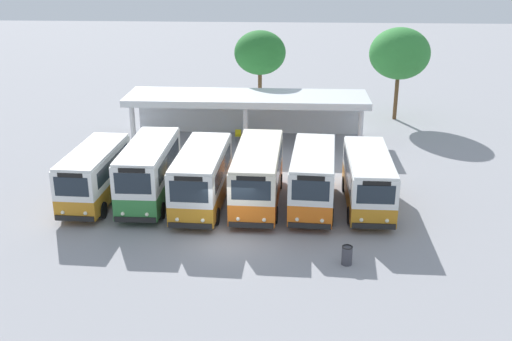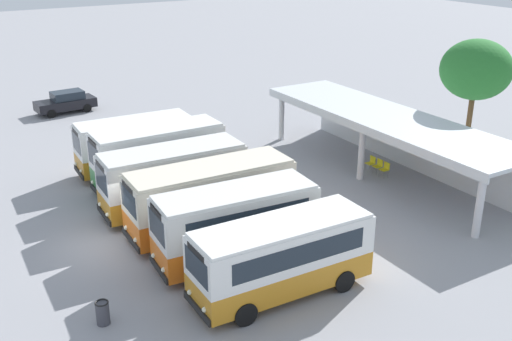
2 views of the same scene
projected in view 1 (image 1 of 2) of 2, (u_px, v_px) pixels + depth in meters
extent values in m
plane|color=#939399|center=(228.00, 242.00, 29.18)|extent=(180.00, 180.00, 0.00)
cylinder|color=black|center=(103.00, 210.00, 31.55)|extent=(0.26, 0.91, 0.90)
cylinder|color=black|center=(65.00, 209.00, 31.73)|extent=(0.26, 0.91, 0.90)
cylinder|color=black|center=(126.00, 182.00, 35.32)|extent=(0.26, 0.91, 0.90)
cylinder|color=black|center=(92.00, 181.00, 35.50)|extent=(0.26, 0.91, 0.90)
cube|color=orange|center=(96.00, 187.00, 33.37)|extent=(2.41, 6.61, 1.02)
cube|color=white|center=(94.00, 166.00, 32.92)|extent=(2.41, 6.61, 1.57)
cube|color=white|center=(93.00, 151.00, 32.62)|extent=(2.33, 6.41, 0.12)
cube|color=black|center=(75.00, 218.00, 30.43)|extent=(2.04, 0.18, 0.28)
cube|color=#1E2833|center=(71.00, 187.00, 29.87)|extent=(1.76, 0.12, 1.02)
cube|color=black|center=(70.00, 175.00, 29.66)|extent=(1.29, 0.10, 0.24)
cube|color=#1E2833|center=(113.00, 165.00, 32.90)|extent=(0.25, 5.22, 0.86)
cube|color=#1E2833|center=(76.00, 163.00, 33.09)|extent=(0.25, 5.22, 0.86)
sphere|color=#EAEACC|center=(85.00, 213.00, 30.28)|extent=(0.20, 0.20, 0.20)
sphere|color=#EAEACC|center=(63.00, 212.00, 30.38)|extent=(0.20, 0.20, 0.20)
cylinder|color=black|center=(162.00, 211.00, 31.51)|extent=(0.23, 0.90, 0.90)
cylinder|color=black|center=(121.00, 210.00, 31.63)|extent=(0.23, 0.90, 0.90)
cylinder|color=black|center=(177.00, 181.00, 35.50)|extent=(0.23, 0.90, 0.90)
cylinder|color=black|center=(141.00, 180.00, 35.63)|extent=(0.23, 0.90, 0.90)
cube|color=#337F3D|center=(150.00, 186.00, 33.38)|extent=(2.29, 6.90, 1.19)
cube|color=white|center=(149.00, 161.00, 32.88)|extent=(2.29, 6.90, 1.70)
cube|color=white|center=(148.00, 145.00, 32.56)|extent=(2.22, 6.70, 0.12)
cube|color=black|center=(135.00, 220.00, 30.29)|extent=(2.14, 0.11, 0.28)
cube|color=#1E2833|center=(133.00, 184.00, 29.65)|extent=(1.84, 0.06, 1.11)
cube|color=black|center=(132.00, 171.00, 29.41)|extent=(1.35, 0.06, 0.24)
cube|color=#1E2833|center=(169.00, 160.00, 32.89)|extent=(0.07, 5.51, 0.94)
cube|color=#1E2833|center=(129.00, 159.00, 33.02)|extent=(0.07, 5.51, 0.94)
sphere|color=#EAEACC|center=(147.00, 214.00, 30.16)|extent=(0.20, 0.20, 0.20)
sphere|color=#EAEACC|center=(123.00, 214.00, 30.23)|extent=(0.20, 0.20, 0.20)
cylinder|color=black|center=(217.00, 216.00, 30.84)|extent=(0.25, 0.91, 0.90)
cylinder|color=black|center=(174.00, 215.00, 31.04)|extent=(0.25, 0.91, 0.90)
cylinder|color=black|center=(228.00, 185.00, 34.90)|extent=(0.25, 0.91, 0.90)
cylinder|color=black|center=(191.00, 184.00, 35.09)|extent=(0.25, 0.91, 0.90)
cube|color=orange|center=(203.00, 191.00, 32.81)|extent=(2.59, 7.10, 1.03)
cube|color=silver|center=(202.00, 168.00, 32.33)|extent=(2.59, 7.10, 1.70)
cube|color=silver|center=(201.00, 152.00, 32.01)|extent=(2.51, 6.89, 0.12)
cube|color=black|center=(190.00, 226.00, 29.64)|extent=(2.21, 0.18, 0.28)
cube|color=#1E2833|center=(189.00, 192.00, 29.05)|extent=(1.90, 0.12, 1.11)
cube|color=black|center=(188.00, 179.00, 28.82)|extent=(1.39, 0.10, 0.24)
cube|color=#1E2833|center=(223.00, 167.00, 32.30)|extent=(0.25, 5.61, 0.94)
cube|color=#1E2833|center=(181.00, 166.00, 32.51)|extent=(0.25, 5.61, 0.94)
sphere|color=#EAEACC|center=(203.00, 220.00, 29.49)|extent=(0.20, 0.20, 0.20)
sphere|color=#EAEACC|center=(177.00, 219.00, 29.60)|extent=(0.20, 0.20, 0.20)
cylinder|color=black|center=(276.00, 215.00, 31.01)|extent=(0.25, 0.91, 0.90)
cylinder|color=black|center=(232.00, 213.00, 31.20)|extent=(0.25, 0.91, 0.90)
cylinder|color=black|center=(280.00, 181.00, 35.42)|extent=(0.25, 0.91, 0.90)
cylinder|color=black|center=(242.00, 180.00, 35.61)|extent=(0.25, 0.91, 0.90)
cube|color=orange|center=(258.00, 188.00, 33.13)|extent=(2.61, 7.70, 1.15)
cube|color=beige|center=(258.00, 165.00, 32.65)|extent=(2.61, 7.70, 1.57)
cube|color=beige|center=(258.00, 150.00, 32.36)|extent=(2.53, 7.47, 0.12)
cube|color=black|center=(251.00, 225.00, 29.70)|extent=(2.24, 0.17, 0.28)
cube|color=#1E2833|center=(251.00, 190.00, 29.09)|extent=(1.93, 0.11, 1.02)
cube|color=black|center=(251.00, 178.00, 28.88)|extent=(1.42, 0.10, 0.24)
cube|color=#1E2833|center=(279.00, 164.00, 32.63)|extent=(0.24, 6.10, 0.86)
cube|color=#1E2833|center=(237.00, 163.00, 32.82)|extent=(0.24, 6.10, 0.86)
sphere|color=#EAEACC|center=(264.00, 220.00, 29.54)|extent=(0.20, 0.20, 0.20)
sphere|color=#EAEACC|center=(238.00, 219.00, 29.65)|extent=(0.20, 0.20, 0.20)
cylinder|color=black|center=(331.00, 217.00, 30.74)|extent=(0.28, 0.91, 0.90)
cylinder|color=black|center=(290.00, 215.00, 30.99)|extent=(0.28, 0.91, 0.90)
cylinder|color=black|center=(332.00, 187.00, 34.61)|extent=(0.28, 0.91, 0.90)
cylinder|color=black|center=(295.00, 185.00, 34.86)|extent=(0.28, 0.91, 0.90)
cube|color=orange|center=(312.00, 192.00, 32.62)|extent=(2.71, 6.85, 1.15)
cube|color=silver|center=(313.00, 168.00, 32.14)|extent=(2.71, 6.85, 1.61)
cube|color=silver|center=(314.00, 153.00, 31.84)|extent=(2.63, 6.65, 0.12)
cube|color=black|center=(309.00, 226.00, 29.63)|extent=(2.12, 0.25, 0.28)
cube|color=#1E2833|center=(311.00, 191.00, 29.02)|extent=(1.83, 0.18, 1.05)
cube|color=black|center=(311.00, 178.00, 28.80)|extent=(1.34, 0.15, 0.24)
cube|color=#1E2833|center=(334.00, 167.00, 32.08)|extent=(0.42, 5.36, 0.89)
cube|color=#1E2833|center=(293.00, 165.00, 32.35)|extent=(0.42, 5.36, 0.89)
sphere|color=#EAEACC|center=(322.00, 221.00, 29.46)|extent=(0.20, 0.20, 0.20)
sphere|color=#EAEACC|center=(297.00, 219.00, 29.60)|extent=(0.20, 0.20, 0.20)
cylinder|color=black|center=(392.00, 217.00, 30.82)|extent=(0.24, 0.90, 0.90)
cylinder|color=black|center=(350.00, 215.00, 30.97)|extent=(0.24, 0.90, 0.90)
cylinder|color=black|center=(382.00, 185.00, 34.87)|extent=(0.24, 0.90, 0.90)
cylinder|color=black|center=(344.00, 184.00, 35.02)|extent=(0.24, 0.90, 0.90)
cube|color=orange|center=(367.00, 192.00, 32.76)|extent=(2.39, 7.03, 1.01)
cube|color=white|center=(369.00, 170.00, 32.32)|extent=(2.39, 7.03, 1.50)
cube|color=white|center=(370.00, 156.00, 32.04)|extent=(2.32, 6.82, 0.12)
cube|color=black|center=(374.00, 226.00, 29.60)|extent=(2.15, 0.14, 0.28)
cube|color=#1E2833|center=(376.00, 195.00, 29.06)|extent=(1.86, 0.08, 0.98)
cube|color=black|center=(377.00, 183.00, 28.85)|extent=(1.36, 0.07, 0.24)
cube|color=#1E2833|center=(389.00, 169.00, 32.32)|extent=(0.14, 5.59, 0.83)
cube|color=#1E2833|center=(348.00, 168.00, 32.48)|extent=(0.14, 5.59, 0.83)
sphere|color=#EAEACC|center=(387.00, 221.00, 29.46)|extent=(0.20, 0.20, 0.20)
sphere|color=#EAEACC|center=(361.00, 220.00, 29.54)|extent=(0.20, 0.20, 0.20)
cylinder|color=silver|center=(133.00, 124.00, 42.77)|extent=(0.36, 0.36, 3.20)
cylinder|color=silver|center=(245.00, 126.00, 42.35)|extent=(0.36, 0.36, 3.20)
cylinder|color=silver|center=(360.00, 127.00, 41.93)|extent=(0.36, 0.36, 3.20)
cube|color=silver|center=(249.00, 112.00, 45.78)|extent=(16.93, 0.20, 3.20)
cube|color=silver|center=(247.00, 96.00, 43.38)|extent=(17.43, 4.57, 0.20)
cube|color=silver|center=(245.00, 107.00, 41.37)|extent=(17.43, 0.10, 0.28)
cylinder|color=slate|center=(240.00, 139.00, 43.88)|extent=(0.03, 0.03, 0.44)
cylinder|color=slate|center=(235.00, 139.00, 43.90)|extent=(0.03, 0.03, 0.44)
cylinder|color=slate|center=(241.00, 138.00, 44.21)|extent=(0.03, 0.03, 0.44)
cylinder|color=slate|center=(236.00, 138.00, 44.23)|extent=(0.03, 0.03, 0.44)
cube|color=yellow|center=(238.00, 136.00, 43.97)|extent=(0.44, 0.44, 0.04)
cube|color=yellow|center=(238.00, 132.00, 44.09)|extent=(0.44, 0.04, 0.40)
cylinder|color=slate|center=(248.00, 139.00, 43.88)|extent=(0.03, 0.03, 0.44)
cylinder|color=slate|center=(243.00, 139.00, 43.90)|extent=(0.03, 0.03, 0.44)
cylinder|color=slate|center=(248.00, 138.00, 44.21)|extent=(0.03, 0.03, 0.44)
cylinder|color=slate|center=(244.00, 138.00, 44.23)|extent=(0.03, 0.03, 0.44)
cube|color=yellow|center=(246.00, 136.00, 43.97)|extent=(0.44, 0.44, 0.04)
cube|color=yellow|center=(246.00, 132.00, 44.09)|extent=(0.44, 0.04, 0.40)
cylinder|color=slate|center=(256.00, 140.00, 43.85)|extent=(0.03, 0.03, 0.44)
cylinder|color=slate|center=(251.00, 139.00, 43.86)|extent=(0.03, 0.03, 0.44)
cylinder|color=slate|center=(256.00, 138.00, 44.18)|extent=(0.03, 0.03, 0.44)
cylinder|color=slate|center=(251.00, 138.00, 44.19)|extent=(0.03, 0.03, 0.44)
cube|color=yellow|center=(254.00, 136.00, 43.94)|extent=(0.44, 0.44, 0.04)
cube|color=yellow|center=(254.00, 132.00, 44.05)|extent=(0.44, 0.04, 0.40)
cylinder|color=brown|center=(260.00, 95.00, 49.43)|extent=(0.32, 0.32, 3.90)
ellipsoid|color=#28722D|center=(260.00, 53.00, 48.21)|extent=(4.14, 4.14, 3.52)
cylinder|color=brown|center=(396.00, 98.00, 49.29)|extent=(0.32, 0.32, 3.61)
ellipsoid|color=#338438|center=(400.00, 53.00, 48.02)|extent=(4.84, 4.84, 4.11)
cylinder|color=#3F3F47|center=(347.00, 256.00, 26.97)|extent=(0.48, 0.48, 0.85)
torus|color=black|center=(347.00, 247.00, 26.82)|extent=(0.49, 0.49, 0.06)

